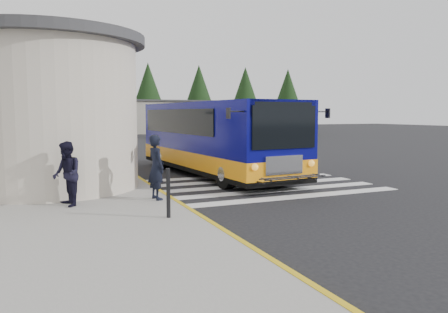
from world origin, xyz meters
name	(u,v)px	position (x,y,z in m)	size (l,w,h in m)	color
ground	(257,181)	(0.00, 0.00, 0.00)	(140.00, 140.00, 0.00)	black
curb_strip	(127,172)	(-4.05, 4.00, 0.08)	(0.12, 34.00, 0.16)	gold
crosswalk	(255,185)	(-0.50, -0.80, 0.01)	(8.00, 5.35, 0.01)	silver
depot_building	(148,117)	(6.00, 42.00, 2.11)	(26.40, 8.40, 4.20)	gray
tree_line	(137,84)	(6.29, 50.00, 6.77)	(58.40, 4.40, 10.00)	black
transit_bus	(215,141)	(-0.80, 2.20, 1.42)	(4.04, 10.69, 2.96)	#080865
pedestrian_a	(156,167)	(-4.50, -2.62, 1.05)	(0.66, 0.43, 1.80)	black
pedestrian_b	(67,174)	(-6.83, -2.60, 0.99)	(0.81, 0.63, 1.67)	black
bollard	(168,193)	(-4.79, -4.82, 0.72)	(0.09, 0.09, 1.14)	black
far_bus_a	(213,124)	(9.69, 28.52, 1.42)	(8.53, 2.56, 2.19)	navy
far_bus_b	(287,123)	(19.27, 29.27, 1.35)	(8.33, 5.08, 2.08)	#15512D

